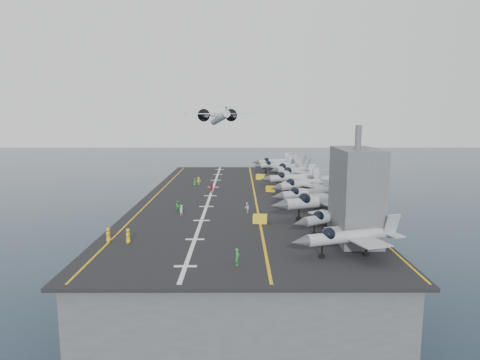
{
  "coord_description": "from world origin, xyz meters",
  "views": [
    {
      "loc": [
        -0.11,
        -84.44,
        26.93
      ],
      "look_at": [
        0.0,
        4.0,
        13.0
      ],
      "focal_mm": 32.0,
      "sensor_mm": 36.0,
      "label": 1
    }
  ],
  "objects_px": {
    "island_superstructure": "(356,183)",
    "fighter_jet_0": "(351,235)",
    "tow_cart_a": "(260,219)",
    "transport_plane": "(220,118)"
  },
  "relations": [
    {
      "from": "fighter_jet_0",
      "to": "tow_cart_a",
      "type": "distance_m",
      "value": 17.81
    },
    {
      "from": "island_superstructure",
      "to": "fighter_jet_0",
      "type": "distance_m",
      "value": 8.2
    },
    {
      "from": "tow_cart_a",
      "to": "transport_plane",
      "type": "height_order",
      "value": "transport_plane"
    },
    {
      "from": "tow_cart_a",
      "to": "transport_plane",
      "type": "distance_m",
      "value": 79.06
    },
    {
      "from": "fighter_jet_0",
      "to": "tow_cart_a",
      "type": "height_order",
      "value": "fighter_jet_0"
    },
    {
      "from": "fighter_jet_0",
      "to": "transport_plane",
      "type": "xyz_separation_m",
      "value": [
        -19.41,
        91.86,
        12.51
      ]
    },
    {
      "from": "fighter_jet_0",
      "to": "transport_plane",
      "type": "relative_size",
      "value": 0.59
    },
    {
      "from": "island_superstructure",
      "to": "fighter_jet_0",
      "type": "height_order",
      "value": "island_superstructure"
    },
    {
      "from": "island_superstructure",
      "to": "tow_cart_a",
      "type": "bearing_deg",
      "value": 144.34
    },
    {
      "from": "tow_cart_a",
      "to": "transport_plane",
      "type": "relative_size",
      "value": 0.08
    }
  ]
}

